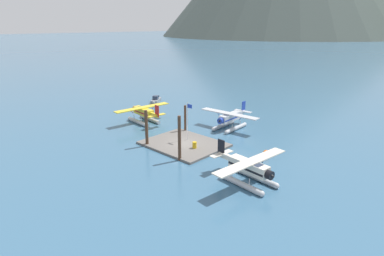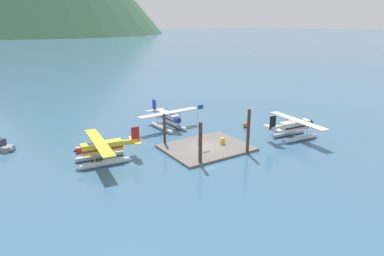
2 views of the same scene
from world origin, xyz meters
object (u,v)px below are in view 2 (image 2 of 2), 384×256
Objects in this scene: flagpole at (198,119)px; mooring_buoy at (246,125)px; seaplane_cream_stbd_aft at (295,128)px; seaplane_silver_bow_centre at (168,119)px; seaplane_yellow_port_fwd at (102,150)px; fuel_drum at (223,141)px.

flagpole is 6.35× the size of mooring_buoy.
mooring_buoy is at bearing 15.43° from flagpole.
mooring_buoy is at bearing 107.49° from seaplane_cream_stbd_aft.
seaplane_silver_bow_centre is at bearing 149.66° from mooring_buoy.
mooring_buoy is 12.36m from seaplane_silver_bow_centre.
flagpole is at bearing -8.13° from seaplane_yellow_port_fwd.
seaplane_silver_bow_centre is 19.14m from seaplane_cream_stbd_aft.
seaplane_silver_bow_centre reaches higher than fuel_drum.
flagpole reaches higher than seaplane_silver_bow_centre.
fuel_drum is at bearing -150.21° from mooring_buoy.
flagpole reaches higher than fuel_drum.
seaplane_silver_bow_centre is at bearing 133.06° from seaplane_cream_stbd_aft.
seaplane_silver_bow_centre is at bearing 86.65° from flagpole.
fuel_drum is 11.20m from seaplane_cream_stbd_aft.
flagpole is at bearing -164.57° from mooring_buoy.
fuel_drum is at bearing -12.69° from seaplane_yellow_port_fwd.
flagpole is at bearing 160.99° from seaplane_cream_stbd_aft.
seaplane_silver_bow_centre is (-10.62, 6.21, 1.14)m from mooring_buoy.
seaplane_cream_stbd_aft is at bearing -46.94° from seaplane_silver_bow_centre.
seaplane_yellow_port_fwd is 15.13m from seaplane_silver_bow_centre.
flagpole is 12.06m from mooring_buoy.
flagpole reaches higher than mooring_buoy.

